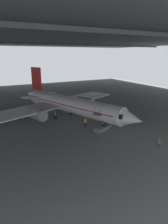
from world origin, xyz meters
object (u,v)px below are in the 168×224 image
at_px(boarding_stairs, 102,127).
at_px(crew_worker_near_nose, 159,143).
at_px(crew_worker_by_stairs, 85,122).
at_px(baggage_tug, 21,115).
at_px(airplane_main, 69,104).

bearing_deg(boarding_stairs, crew_worker_near_nose, -69.82).
relative_size(crew_worker_by_stairs, baggage_tug, 0.70).
distance_m(crew_worker_by_stairs, baggage_tug, 15.24).
xyz_separation_m(boarding_stairs, baggage_tug, (-11.93, 14.44, -0.19)).
bearing_deg(boarding_stairs, airplane_main, 107.35).
xyz_separation_m(crew_worker_near_nose, baggage_tug, (-15.59, 24.40, -0.38)).
height_order(airplane_main, crew_worker_near_nose, airplane_main).
distance_m(crew_worker_near_nose, baggage_tug, 28.95).
distance_m(boarding_stairs, crew_worker_near_nose, 10.61).
bearing_deg(crew_worker_near_nose, airplane_main, 108.87).
bearing_deg(baggage_tug, boarding_stairs, -50.43).
distance_m(airplane_main, crew_worker_near_nose, 19.96).
bearing_deg(crew_worker_by_stairs, crew_worker_near_nose, -66.56).
height_order(boarding_stairs, baggage_tug, boarding_stairs).
relative_size(airplane_main, crew_worker_by_stairs, 18.50).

